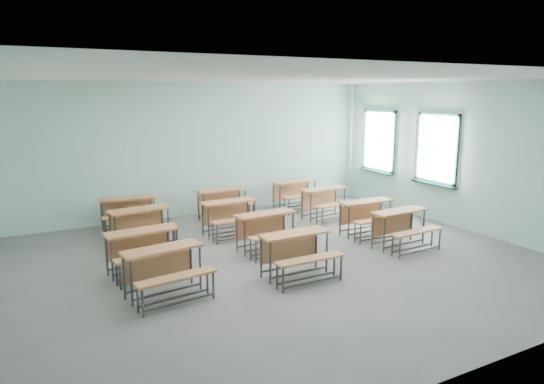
{
  "coord_description": "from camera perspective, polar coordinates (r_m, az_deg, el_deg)",
  "views": [
    {
      "loc": [
        -4.08,
        -7.16,
        2.94
      ],
      "look_at": [
        0.4,
        1.2,
        1.0
      ],
      "focal_mm": 32.0,
      "sensor_mm": 36.0,
      "label": 1
    }
  ],
  "objects": [
    {
      "name": "room",
      "position": [
        8.42,
        1.87,
        2.39
      ],
      "size": [
        9.04,
        8.04,
        3.24
      ],
      "color": "slate",
      "rests_on": "ground"
    },
    {
      "name": "desk_unit_r0c0",
      "position": [
        7.28,
        -12.42,
        -8.41
      ],
      "size": [
        1.25,
        0.92,
        0.73
      ],
      "rotation": [
        0.0,
        0.0,
        0.13
      ],
      "color": "#AF6B3F",
      "rests_on": "ground"
    },
    {
      "name": "desk_unit_r0c1",
      "position": [
        7.86,
        3.06,
        -6.64
      ],
      "size": [
        1.17,
        0.79,
        0.73
      ],
      "rotation": [
        0.0,
        0.0,
        0.01
      ],
      "color": "#AF6B3F",
      "rests_on": "ground"
    },
    {
      "name": "desk_unit_r0c2",
      "position": [
        9.64,
        15.14,
        -3.58
      ],
      "size": [
        1.21,
        0.85,
        0.73
      ],
      "rotation": [
        0.0,
        0.0,
        0.06
      ],
      "color": "#AF6B3F",
      "rests_on": "ground"
    },
    {
      "name": "desk_unit_r1c0",
      "position": [
        8.26,
        -14.89,
        -6.11
      ],
      "size": [
        1.23,
        0.89,
        0.73
      ],
      "rotation": [
        0.0,
        0.0,
        0.09
      ],
      "color": "#AF6B3F",
      "rests_on": "ground"
    },
    {
      "name": "desk_unit_r1c1",
      "position": [
        9.12,
        -0.46,
        -4.04
      ],
      "size": [
        1.21,
        0.86,
        0.73
      ],
      "rotation": [
        0.0,
        0.0,
        0.07
      ],
      "color": "#AF6B3F",
      "rests_on": "ground"
    },
    {
      "name": "desk_unit_r1c2",
      "position": [
        10.33,
        11.3,
        -2.4
      ],
      "size": [
        1.18,
        0.81,
        0.73
      ],
      "rotation": [
        0.0,
        0.0,
        -0.03
      ],
      "color": "#AF6B3F",
      "rests_on": "ground"
    },
    {
      "name": "desk_unit_r2c0",
      "position": [
        9.78,
        -15.12,
        -3.36
      ],
      "size": [
        1.24,
        0.91,
        0.73
      ],
      "rotation": [
        0.0,
        0.0,
        0.12
      ],
      "color": "#AF6B3F",
      "rests_on": "ground"
    },
    {
      "name": "desk_unit_r2c1",
      "position": [
        10.17,
        -4.84,
        -2.43
      ],
      "size": [
        1.19,
        0.83,
        0.73
      ],
      "rotation": [
        0.0,
        0.0,
        0.04
      ],
      "color": "#AF6B3F",
      "rests_on": "ground"
    },
    {
      "name": "desk_unit_r2c2",
      "position": [
        11.54,
        6.45,
        -0.78
      ],
      "size": [
        1.25,
        0.92,
        0.73
      ],
      "rotation": [
        0.0,
        0.0,
        0.13
      ],
      "color": "#AF6B3F",
      "rests_on": "ground"
    },
    {
      "name": "desk_unit_r3c0",
      "position": [
        10.89,
        -16.52,
        -1.93
      ],
      "size": [
        1.2,
        0.85,
        0.73
      ],
      "rotation": [
        0.0,
        0.0,
        -0.06
      ],
      "color": "#AF6B3F",
      "rests_on": "ground"
    },
    {
      "name": "desk_unit_r3c1",
      "position": [
        11.41,
        -5.68,
        -0.9
      ],
      "size": [
        1.19,
        0.81,
        0.73
      ],
      "rotation": [
        0.0,
        0.0,
        0.03
      ],
      "color": "#AF6B3F",
      "rests_on": "ground"
    },
    {
      "name": "desk_unit_r3c2",
      "position": [
        12.41,
        2.91,
        0.16
      ],
      "size": [
        1.2,
        0.83,
        0.73
      ],
      "rotation": [
        0.0,
        0.0,
        0.05
      ],
      "color": "#AF6B3F",
      "rests_on": "ground"
    }
  ]
}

